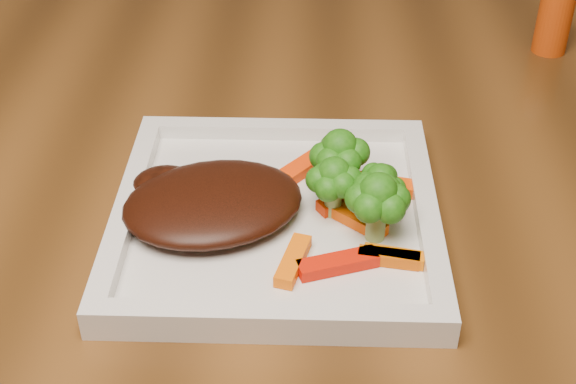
{
  "coord_description": "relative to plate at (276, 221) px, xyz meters",
  "views": [
    {
      "loc": [
        -0.06,
        -0.51,
        1.18
      ],
      "look_at": [
        -0.08,
        0.02,
        0.79
      ],
      "focal_mm": 50.0,
      "sensor_mm": 36.0,
      "label": 1
    }
  ],
  "objects": [
    {
      "name": "broccoli_0",
      "position": [
        0.05,
        0.04,
        0.04
      ],
      "size": [
        0.08,
        0.08,
        0.07
      ],
      "primitive_type": null,
      "rotation": [
        0.0,
        0.0,
        0.43
      ],
      "color": "#407A14",
      "rests_on": "plate"
    },
    {
      "name": "carrot_0",
      "position": [
        0.05,
        -0.07,
        0.01
      ],
      "size": [
        0.07,
        0.04,
        0.01
      ],
      "primitive_type": "cube",
      "rotation": [
        0.0,
        0.0,
        0.33
      ],
      "color": "red",
      "rests_on": "plate"
    },
    {
      "name": "plate",
      "position": [
        0.0,
        0.0,
        0.0
      ],
      "size": [
        0.27,
        0.27,
        0.01
      ],
      "primitive_type": "cube",
      "color": "white",
      "rests_on": "dining_table"
    },
    {
      "name": "carrot_1",
      "position": [
        0.09,
        -0.06,
        0.01
      ],
      "size": [
        0.05,
        0.02,
        0.01
      ],
      "primitive_type": "cube",
      "rotation": [
        0.0,
        0.0,
        -0.21
      ],
      "color": "orange",
      "rests_on": "plate"
    },
    {
      "name": "broccoli_2",
      "position": [
        0.08,
        -0.03,
        0.04
      ],
      "size": [
        0.06,
        0.06,
        0.06
      ],
      "primitive_type": null,
      "rotation": [
        0.0,
        0.0,
        0.09
      ],
      "color": "#206D12",
      "rests_on": "plate"
    },
    {
      "name": "carrot_2",
      "position": [
        0.02,
        -0.06,
        0.01
      ],
      "size": [
        0.03,
        0.06,
        0.01
      ],
      "primitive_type": "cube",
      "rotation": [
        0.0,
        0.0,
        1.31
      ],
      "color": "#FF6704",
      "rests_on": "plate"
    },
    {
      "name": "carrot_7",
      "position": [
        0.09,
        -0.06,
        0.01
      ],
      "size": [
        0.05,
        0.02,
        0.01
      ],
      "primitive_type": "cube",
      "rotation": [
        0.0,
        0.0,
        -0.16
      ],
      "color": "#D25303",
      "rests_on": "plate"
    },
    {
      "name": "spice_shaker",
      "position": [
        0.31,
        0.34,
        0.04
      ],
      "size": [
        0.05,
        0.05,
        0.09
      ],
      "primitive_type": "cylinder",
      "rotation": [
        0.0,
        0.0,
        -0.41
      ],
      "color": "#C8400B",
      "rests_on": "dining_table"
    },
    {
      "name": "steak",
      "position": [
        -0.05,
        -0.0,
        0.02
      ],
      "size": [
        0.18,
        0.16,
        0.03
      ],
      "primitive_type": "ellipsoid",
      "rotation": [
        0.0,
        0.0,
        0.32
      ],
      "color": "#321107",
      "rests_on": "plate"
    },
    {
      "name": "broccoli_3",
      "position": [
        0.05,
        0.0,
        0.04
      ],
      "size": [
        0.07,
        0.07,
        0.06
      ],
      "primitive_type": null,
      "rotation": [
        0.0,
        0.0,
        -0.43
      ],
      "color": "#266A11",
      "rests_on": "plate"
    },
    {
      "name": "carrot_3",
      "position": [
        0.1,
        0.04,
        0.01
      ],
      "size": [
        0.07,
        0.03,
        0.01
      ],
      "primitive_type": "cube",
      "rotation": [
        0.0,
        0.0,
        -0.24
      ],
      "color": "#F34603",
      "rests_on": "plate"
    },
    {
      "name": "carrot_4",
      "position": [
        0.02,
        0.06,
        0.01
      ],
      "size": [
        0.05,
        0.06,
        0.01
      ],
      "primitive_type": "cube",
      "rotation": [
        0.0,
        0.0,
        0.87
      ],
      "color": "#FD3904",
      "rests_on": "plate"
    },
    {
      "name": "carrot_6",
      "position": [
        0.06,
        0.02,
        0.01
      ],
      "size": [
        0.05,
        0.04,
        0.01
      ],
      "primitive_type": "cube",
      "rotation": [
        0.0,
        0.0,
        0.58
      ],
      "color": "red",
      "rests_on": "plate"
    },
    {
      "name": "broccoli_1",
      "position": [
        0.09,
        0.0,
        0.04
      ],
      "size": [
        0.06,
        0.06,
        0.06
      ],
      "primitive_type": null,
      "rotation": [
        0.0,
        0.0,
        0.31
      ],
      "color": "#1A7012",
      "rests_on": "plate"
    },
    {
      "name": "carrot_5",
      "position": [
        0.07,
        -0.01,
        0.01
      ],
      "size": [
        0.05,
        0.05,
        0.01
      ],
      "primitive_type": "cube",
      "rotation": [
        0.0,
        0.0,
        -0.69
      ],
      "color": "#F65004",
      "rests_on": "plate"
    }
  ]
}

